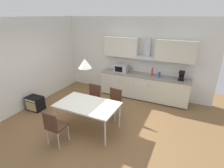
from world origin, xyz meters
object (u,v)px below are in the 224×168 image
microwave (121,68)px  chair_near_left (54,125)px  bottle_red (152,72)px  bottle_brown (131,70)px  bottle_blue (159,75)px  chair_far_right (114,100)px  guitar_amp (35,103)px  pendant_lamp (85,64)px  dining_table (87,105)px  chair_far_left (93,96)px  coffee_maker (182,76)px

microwave → chair_near_left: 3.35m
bottle_red → bottle_brown: bearing=-179.3°
microwave → bottle_blue: 1.39m
chair_far_right → bottle_brown: bearing=91.9°
bottle_red → bottle_brown: (-0.75, -0.01, -0.03)m
bottle_red → guitar_amp: size_ratio=0.57×
pendant_lamp → dining_table: bearing=-104.0°
bottle_brown → chair_near_left: bottle_brown is taller
chair_far_left → microwave: bearing=80.3°
chair_near_left → pendant_lamp: pendant_lamp is taller
bottle_blue → pendant_lamp: bearing=-118.4°
chair_far_left → guitar_amp: (-1.75, -0.72, -0.31)m
bottle_blue → chair_near_left: 3.71m
bottle_brown → pendant_lamp: 2.62m
coffee_maker → pendant_lamp: bearing=-129.1°
bottle_red → chair_near_left: bottle_red is taller
bottle_blue → coffee_maker: bearing=3.4°
chair_far_left → pendant_lamp: size_ratio=2.72×
chair_far_left → guitar_amp: 1.92m
chair_far_right → pendant_lamp: 1.57m
bottle_brown → bottle_blue: (1.01, -0.04, -0.02)m
chair_far_left → bottle_brown: bearing=67.9°
microwave → pendant_lamp: bearing=-88.1°
microwave → chair_far_right: (0.44, -1.59, -0.49)m
microwave → coffee_maker: bearing=0.7°
pendant_lamp → guitar_amp: bearing=176.4°
bottle_red → bottle_brown: bottle_red is taller
microwave → chair_far_right: size_ratio=0.55×
chair_far_left → pendant_lamp: 1.57m
pendant_lamp → bottle_blue: bearing=61.6°
chair_far_left → dining_table: bearing=-67.7°
dining_table → pendant_lamp: bearing=76.0°
bottle_blue → dining_table: size_ratio=0.12×
bottle_red → chair_far_left: size_ratio=0.34×
bottle_blue → chair_near_left: (-1.67, -3.29, -0.44)m
chair_far_left → bottle_blue: bearing=43.4°
microwave → chair_far_left: size_ratio=0.55×
microwave → bottle_brown: bearing=3.8°
chair_far_right → chair_far_left: 0.71m
bottle_brown → chair_far_left: bottle_brown is taller
coffee_maker → chair_far_right: size_ratio=0.34×
dining_table → bottle_red: bearing=67.0°
microwave → pendant_lamp: size_ratio=1.50×
pendant_lamp → bottle_brown: bearing=82.9°
dining_table → chair_far_left: (-0.35, 0.86, -0.17)m
guitar_amp → bottle_brown: bearing=44.2°
dining_table → chair_near_left: size_ratio=1.80×
bottle_brown → dining_table: (-0.31, -2.47, -0.29)m
coffee_maker → bottle_brown: size_ratio=1.29×
chair_far_right → chair_near_left: bearing=-112.7°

